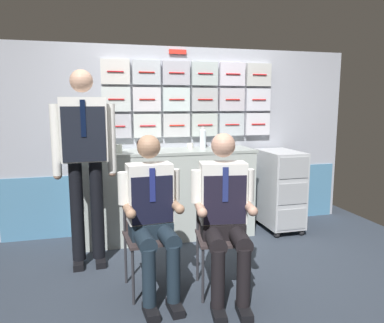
{
  "coord_description": "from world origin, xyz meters",
  "views": [
    {
      "loc": [
        -1.02,
        -2.92,
        1.5
      ],
      "look_at": [
        -0.19,
        0.24,
        0.99
      ],
      "focal_mm": 34.61,
      "sensor_mm": 36.0,
      "label": 1
    }
  ],
  "objects_px": {
    "folding_chair_center": "(221,224)",
    "sparkling_bottle_green": "(90,140)",
    "crew_member_center": "(224,208)",
    "crew_member_standing": "(84,149)",
    "folding_chair_left": "(148,224)",
    "service_trolley": "(279,188)",
    "paper_cup_tan": "(190,145)",
    "crew_member_left": "(152,209)"
  },
  "relations": [
    {
      "from": "crew_member_center",
      "to": "crew_member_standing",
      "type": "distance_m",
      "value": 1.4
    },
    {
      "from": "service_trolley",
      "to": "folding_chair_left",
      "type": "height_order",
      "value": "service_trolley"
    },
    {
      "from": "sparkling_bottle_green",
      "to": "crew_member_center",
      "type": "bearing_deg",
      "value": -52.64
    },
    {
      "from": "crew_member_left",
      "to": "sparkling_bottle_green",
      "type": "bearing_deg",
      "value": 111.63
    },
    {
      "from": "crew_member_standing",
      "to": "paper_cup_tan",
      "type": "bearing_deg",
      "value": 30.75
    },
    {
      "from": "sparkling_bottle_green",
      "to": "folding_chair_center",
      "type": "bearing_deg",
      "value": -48.28
    },
    {
      "from": "crew_member_left",
      "to": "crew_member_standing",
      "type": "relative_size",
      "value": 0.7
    },
    {
      "from": "folding_chair_center",
      "to": "crew_member_left",
      "type": "bearing_deg",
      "value": -179.37
    },
    {
      "from": "folding_chair_left",
      "to": "paper_cup_tan",
      "type": "xyz_separation_m",
      "value": [
        0.67,
        1.23,
        0.49
      ]
    },
    {
      "from": "service_trolley",
      "to": "sparkling_bottle_green",
      "type": "relative_size",
      "value": 3.24
    },
    {
      "from": "folding_chair_center",
      "to": "crew_member_standing",
      "type": "xyz_separation_m",
      "value": [
        -1.06,
        0.69,
        0.57
      ]
    },
    {
      "from": "folding_chair_center",
      "to": "paper_cup_tan",
      "type": "height_order",
      "value": "paper_cup_tan"
    },
    {
      "from": "folding_chair_center",
      "to": "sparkling_bottle_green",
      "type": "distance_m",
      "value": 1.64
    },
    {
      "from": "crew_member_left",
      "to": "paper_cup_tan",
      "type": "bearing_deg",
      "value": 64.49
    },
    {
      "from": "sparkling_bottle_green",
      "to": "crew_member_left",
      "type": "bearing_deg",
      "value": -68.37
    },
    {
      "from": "folding_chair_left",
      "to": "sparkling_bottle_green",
      "type": "distance_m",
      "value": 1.24
    },
    {
      "from": "folding_chair_left",
      "to": "sparkling_bottle_green",
      "type": "height_order",
      "value": "sparkling_bottle_green"
    },
    {
      "from": "crew_member_center",
      "to": "crew_member_standing",
      "type": "xyz_separation_m",
      "value": [
        -1.04,
        0.85,
        0.39
      ]
    },
    {
      "from": "folding_chair_left",
      "to": "crew_member_standing",
      "type": "distance_m",
      "value": 0.92
    },
    {
      "from": "sparkling_bottle_green",
      "to": "paper_cup_tan",
      "type": "distance_m",
      "value": 1.15
    },
    {
      "from": "crew_member_center",
      "to": "crew_member_standing",
      "type": "height_order",
      "value": "crew_member_standing"
    },
    {
      "from": "folding_chair_center",
      "to": "crew_member_center",
      "type": "height_order",
      "value": "crew_member_center"
    },
    {
      "from": "paper_cup_tan",
      "to": "crew_member_center",
      "type": "bearing_deg",
      "value": -94.68
    },
    {
      "from": "crew_member_left",
      "to": "paper_cup_tan",
      "type": "height_order",
      "value": "crew_member_left"
    },
    {
      "from": "folding_chair_left",
      "to": "folding_chair_center",
      "type": "bearing_deg",
      "value": -15.1
    },
    {
      "from": "folding_chair_center",
      "to": "sparkling_bottle_green",
      "type": "height_order",
      "value": "sparkling_bottle_green"
    },
    {
      "from": "crew_member_center",
      "to": "paper_cup_tan",
      "type": "relative_size",
      "value": 18.1
    },
    {
      "from": "service_trolley",
      "to": "sparkling_bottle_green",
      "type": "xyz_separation_m",
      "value": [
        -2.15,
        -0.01,
        0.62
      ]
    },
    {
      "from": "folding_chair_center",
      "to": "crew_member_center",
      "type": "xyz_separation_m",
      "value": [
        -0.03,
        -0.16,
        0.18
      ]
    },
    {
      "from": "crew_member_left",
      "to": "crew_member_center",
      "type": "relative_size",
      "value": 0.99
    },
    {
      "from": "service_trolley",
      "to": "folding_chair_left",
      "type": "distance_m",
      "value": 1.98
    },
    {
      "from": "folding_chair_center",
      "to": "crew_member_standing",
      "type": "bearing_deg",
      "value": 147.03
    },
    {
      "from": "service_trolley",
      "to": "paper_cup_tan",
      "type": "xyz_separation_m",
      "value": [
        -1.04,
        0.24,
        0.51
      ]
    },
    {
      "from": "sparkling_bottle_green",
      "to": "folding_chair_left",
      "type": "bearing_deg",
      "value": -65.79
    },
    {
      "from": "folding_chair_left",
      "to": "crew_member_standing",
      "type": "xyz_separation_m",
      "value": [
        -0.49,
        0.54,
        0.57
      ]
    },
    {
      "from": "crew_member_center",
      "to": "paper_cup_tan",
      "type": "height_order",
      "value": "crew_member_center"
    },
    {
      "from": "folding_chair_center",
      "to": "paper_cup_tan",
      "type": "xyz_separation_m",
      "value": [
        0.1,
        1.38,
        0.49
      ]
    },
    {
      "from": "folding_chair_left",
      "to": "crew_member_left",
      "type": "relative_size",
      "value": 0.68
    },
    {
      "from": "service_trolley",
      "to": "paper_cup_tan",
      "type": "bearing_deg",
      "value": 167.14
    },
    {
      "from": "folding_chair_left",
      "to": "crew_member_left",
      "type": "distance_m",
      "value": 0.23
    },
    {
      "from": "folding_chair_left",
      "to": "crew_member_center",
      "type": "xyz_separation_m",
      "value": [
        0.55,
        -0.31,
        0.18
      ]
    },
    {
      "from": "folding_chair_center",
      "to": "folding_chair_left",
      "type": "bearing_deg",
      "value": 164.9
    }
  ]
}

